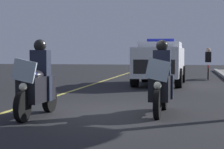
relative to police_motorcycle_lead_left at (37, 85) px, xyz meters
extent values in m
plane|color=black|center=(-0.99, 1.49, -0.70)|extent=(80.00, 80.00, 0.00)
cube|color=#E0D14C|center=(-0.99, -1.00, -0.70)|extent=(48.00, 0.12, 0.01)
cylinder|color=black|center=(0.76, -0.02, -0.38)|extent=(0.64, 0.14, 0.64)
cylinder|color=black|center=(-0.74, 0.02, -0.38)|extent=(0.64, 0.16, 0.64)
cube|color=black|center=(0.03, 0.00, -0.08)|extent=(1.21, 0.47, 0.56)
ellipsoid|color=black|center=(0.08, 0.00, 0.22)|extent=(0.57, 0.34, 0.24)
cube|color=silver|center=(0.66, -0.02, 0.35)|extent=(0.08, 0.56, 0.53)
sphere|color=#F9F4CC|center=(0.72, -0.02, 0.02)|extent=(0.17, 0.17, 0.17)
sphere|color=red|center=(0.53, -0.17, 0.28)|extent=(0.09, 0.09, 0.09)
sphere|color=#1933F2|center=(0.54, 0.15, 0.28)|extent=(0.09, 0.09, 0.09)
cube|color=black|center=(-0.20, 0.01, 0.48)|extent=(0.29, 0.41, 0.60)
cube|color=black|center=(-0.13, 0.20, -0.08)|extent=(0.18, 0.14, 0.56)
cube|color=black|center=(-0.14, -0.20, -0.08)|extent=(0.18, 0.14, 0.56)
sphere|color=black|center=(-0.18, 0.00, 0.88)|extent=(0.28, 0.28, 0.28)
cylinder|color=black|center=(-0.15, 2.64, -0.38)|extent=(0.64, 0.14, 0.64)
cylinder|color=black|center=(-1.65, 2.68, -0.38)|extent=(0.64, 0.16, 0.64)
cube|color=black|center=(-0.88, 2.66, -0.08)|extent=(1.21, 0.47, 0.56)
ellipsoid|color=black|center=(-0.83, 2.66, 0.22)|extent=(0.57, 0.34, 0.24)
cube|color=silver|center=(-0.25, 2.64, 0.35)|extent=(0.08, 0.56, 0.53)
sphere|color=#F9F4CC|center=(-0.19, 2.64, 0.02)|extent=(0.17, 0.17, 0.17)
sphere|color=red|center=(-0.39, 2.49, 0.28)|extent=(0.09, 0.09, 0.09)
sphere|color=#1933F2|center=(-0.38, 2.81, 0.28)|extent=(0.09, 0.09, 0.09)
cube|color=black|center=(-1.11, 2.67, 0.48)|extent=(0.29, 0.41, 0.60)
cube|color=black|center=(-1.04, 2.86, -0.08)|extent=(0.18, 0.14, 0.56)
cube|color=black|center=(-1.06, 2.46, -0.08)|extent=(0.18, 0.14, 0.56)
sphere|color=black|center=(-1.09, 2.67, 0.88)|extent=(0.28, 0.28, 0.28)
cube|color=silver|center=(-9.70, 2.01, 0.32)|extent=(4.95, 2.04, 1.24)
cube|color=silver|center=(-10.00, 2.02, 1.02)|extent=(2.45, 1.81, 0.36)
cube|color=#2633D8|center=(-9.80, 2.01, 1.28)|extent=(0.31, 1.21, 0.14)
cube|color=black|center=(-7.30, 1.94, 0.18)|extent=(0.16, 1.62, 0.56)
cylinder|color=black|center=(-8.12, 2.86, -0.30)|extent=(0.81, 0.30, 0.80)
cylinder|color=black|center=(-8.17, 1.06, -0.30)|extent=(0.81, 0.30, 0.80)
cylinder|color=black|center=(-11.22, 2.95, -0.30)|extent=(0.81, 0.30, 0.80)
cylinder|color=black|center=(-11.27, 1.15, -0.30)|extent=(0.81, 0.30, 0.80)
cylinder|color=black|center=(-13.14, 4.24, -0.37)|extent=(0.66, 0.06, 0.66)
cylinder|color=black|center=(-14.24, 4.27, -0.37)|extent=(0.66, 0.06, 0.66)
cube|color=red|center=(-13.69, 4.26, -0.10)|extent=(1.00, 0.09, 0.36)
cube|color=black|center=(-13.74, 4.26, 0.50)|extent=(0.25, 0.33, 0.56)
sphere|color=tan|center=(-13.71, 4.26, 0.88)|extent=(0.22, 0.22, 0.22)
camera|label=1|loc=(8.46, 3.32, 0.71)|focal=65.10mm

